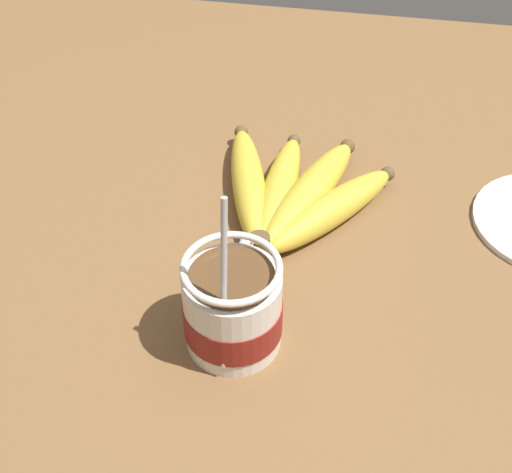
{
  "coord_description": "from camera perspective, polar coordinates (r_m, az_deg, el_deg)",
  "views": [
    {
      "loc": [
        -44.76,
        -9.91,
        50.79
      ],
      "look_at": [
        1.76,
        -1.44,
        6.56
      ],
      "focal_mm": 50.0,
      "sensor_mm": 36.0,
      "label": 1
    }
  ],
  "objects": [
    {
      "name": "table",
      "position": [
        0.67,
        -1.47,
        -4.12
      ],
      "size": [
        113.34,
        113.34,
        2.6
      ],
      "color": "brown",
      "rests_on": "ground"
    },
    {
      "name": "banana_bunch",
      "position": [
        0.73,
        2.91,
        3.39
      ],
      "size": [
        21.13,
        19.7,
        4.17
      ],
      "color": "brown",
      "rests_on": "table"
    },
    {
      "name": "coffee_mug",
      "position": [
        0.59,
        -1.85,
        -5.69
      ],
      "size": [
        11.66,
        8.28,
        17.07
      ],
      "color": "white",
      "rests_on": "table"
    }
  ]
}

